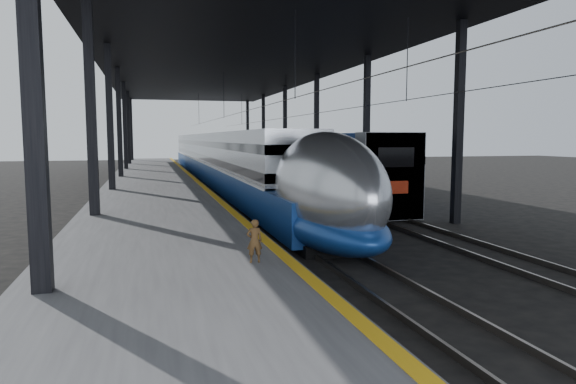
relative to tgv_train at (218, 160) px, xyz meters
name	(u,v)px	position (x,y,z in m)	size (l,w,h in m)	color
ground	(278,262)	(-2.00, -28.76, -1.98)	(160.00, 160.00, 0.00)	black
platform	(154,189)	(-5.50, -8.76, -1.48)	(6.00, 80.00, 1.00)	#4C4C4F
yellow_strip	(196,180)	(-2.70, -8.76, -0.97)	(0.30, 80.00, 0.01)	gold
rails	(270,192)	(2.50, -8.76, -1.90)	(6.52, 80.00, 0.16)	slate
canopy	(232,60)	(-0.10, -8.76, 7.14)	(18.00, 75.00, 9.47)	black
tgv_train	(218,160)	(0.00, 0.00, 0.00)	(2.95, 65.20, 4.23)	#ABAEB2
second_train	(264,156)	(5.00, 4.39, 0.11)	(3.00, 56.05, 4.13)	navy
child	(254,241)	(-3.52, -32.60, -0.47)	(0.37, 0.24, 1.01)	#4F351A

